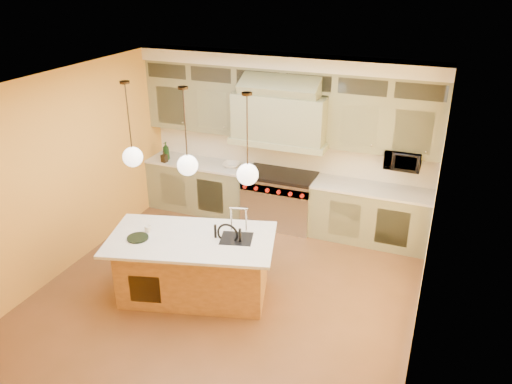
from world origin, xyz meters
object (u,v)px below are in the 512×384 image
at_px(counter_stool, 224,262).
at_px(microwave, 403,159).
at_px(range, 280,199).
at_px(kitchen_island, 194,265).

height_order(counter_stool, microwave, microwave).
distance_m(range, kitchen_island, 2.43).
height_order(range, kitchen_island, kitchen_island).
bearing_deg(kitchen_island, range, 65.47).
distance_m(kitchen_island, counter_stool, 0.51).
bearing_deg(range, counter_stool, -88.07).
bearing_deg(kitchen_island, counter_stool, -20.51).
bearing_deg(range, kitchen_island, -99.35).
bearing_deg(counter_stool, microwave, 50.29).
height_order(kitchen_island, microwave, microwave).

